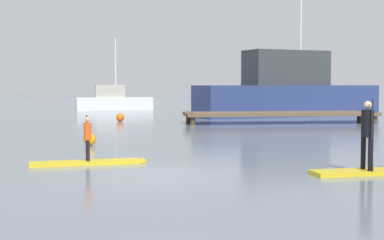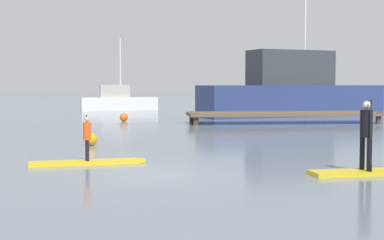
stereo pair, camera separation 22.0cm
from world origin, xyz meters
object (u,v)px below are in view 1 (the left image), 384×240
object	(u,v)px
paddler_adult	(367,130)
paddler_child_solo	(88,136)
paddleboard_far	(378,171)
mooring_buoy_near	(120,117)
paddleboard_near	(88,162)
mooring_buoy_far	(90,139)
fishing_boat_white_large	(288,92)
fishing_boat_green_midground	(114,101)

from	to	relation	value
paddler_adult	paddler_child_solo	bearing A→B (deg)	159.82
paddleboard_far	mooring_buoy_near	distance (m)	21.25
paddleboard_near	paddler_child_solo	size ratio (longest dim) A/B	2.56
paddler_child_solo	mooring_buoy_far	distance (m)	4.84
paddleboard_near	fishing_boat_white_large	distance (m)	25.27
paddleboard_near	fishing_boat_white_large	bearing A→B (deg)	61.42
fishing_boat_white_large	mooring_buoy_far	size ratio (longest dim) A/B	30.60
paddler_adult	mooring_buoy_near	xyz separation A→B (m)	(-6.06, 20.31, -0.82)
fishing_boat_white_large	fishing_boat_green_midground	world-z (taller)	fishing_boat_white_large
fishing_boat_white_large	mooring_buoy_near	world-z (taller)	fishing_boat_white_large
mooring_buoy_near	mooring_buoy_far	bearing A→B (deg)	-94.36
paddleboard_near	fishing_boat_green_midground	world-z (taller)	fishing_boat_green_midground
paddler_child_solo	mooring_buoy_far	xyz separation A→B (m)	(-0.23, 4.80, -0.55)
paddleboard_far	fishing_boat_white_large	distance (m)	25.15
mooring_buoy_near	paddler_child_solo	bearing A→B (deg)	-92.45
paddler_child_solo	fishing_boat_green_midground	xyz separation A→B (m)	(0.13, 32.43, -0.00)
paddler_child_solo	paddleboard_near	bearing A→B (deg)	-77.75
mooring_buoy_far	paddler_child_solo	bearing A→B (deg)	-87.26
paddleboard_far	fishing_boat_green_midground	distance (m)	35.61
paddleboard_near	paddler_adult	bearing A→B (deg)	-20.11
fishing_boat_green_midground	paddler_child_solo	bearing A→B (deg)	-90.22
paddler_adult	mooring_buoy_near	world-z (taller)	paddler_adult
mooring_buoy_far	paddleboard_near	bearing A→B (deg)	-87.24
paddler_child_solo	fishing_boat_white_large	world-z (taller)	fishing_boat_white_large
fishing_boat_green_midground	mooring_buoy_near	xyz separation A→B (m)	(0.63, -14.63, -0.53)
paddler_child_solo	mooring_buoy_near	size ratio (longest dim) A/B	2.55
paddler_adult	mooring_buoy_near	size ratio (longest dim) A/B	3.58
paddler_child_solo	fishing_boat_white_large	size ratio (longest dim) A/B	0.09
paddleboard_far	mooring_buoy_far	world-z (taller)	mooring_buoy_far
paddleboard_far	mooring_buoy_far	xyz separation A→B (m)	(-7.37, 7.28, 0.17)
paddleboard_near	fishing_boat_green_midground	bearing A→B (deg)	89.78
paddler_adult	mooring_buoy_far	bearing A→B (deg)	133.97
paddler_child_solo	paddler_adult	size ratio (longest dim) A/B	0.71
mooring_buoy_near	mooring_buoy_far	xyz separation A→B (m)	(-0.99, -12.99, -0.02)
mooring_buoy_far	fishing_boat_white_large	bearing A→B (deg)	54.65
paddleboard_far	fishing_boat_green_midground	xyz separation A→B (m)	(-7.01, 34.90, 0.72)
paddleboard_far	fishing_boat_green_midground	size ratio (longest dim) A/B	0.53
paddleboard_near	mooring_buoy_far	distance (m)	4.82
paddler_adult	mooring_buoy_far	world-z (taller)	paddler_adult
paddleboard_near	mooring_buoy_near	size ratio (longest dim) A/B	6.53
paddleboard_far	paddler_adult	distance (m)	1.06
fishing_boat_white_large	mooring_buoy_near	bearing A→B (deg)	-159.01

